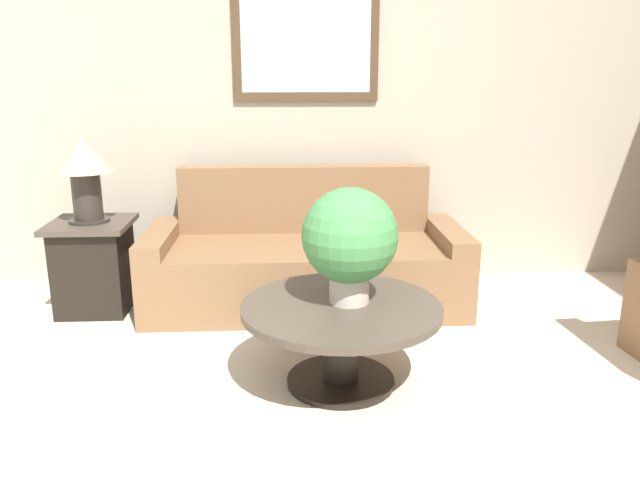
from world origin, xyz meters
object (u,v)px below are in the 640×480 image
(coffee_table, at_px, (341,326))
(table_lamp, at_px, (84,168))
(side_table, at_px, (94,265))
(couch_main, at_px, (306,262))
(potted_plant_on_table, at_px, (350,239))

(coffee_table, bearing_deg, table_lamp, 144.31)
(side_table, relative_size, table_lamp, 1.14)
(coffee_table, height_order, table_lamp, table_lamp)
(couch_main, relative_size, coffee_table, 2.11)
(table_lamp, bearing_deg, side_table, 0.00)
(side_table, relative_size, potted_plant_on_table, 1.04)
(potted_plant_on_table, bearing_deg, couch_main, 99.25)
(potted_plant_on_table, bearing_deg, side_table, 145.91)
(table_lamp, xyz_separation_m, potted_plant_on_table, (1.60, -1.08, -0.20))
(side_table, distance_m, potted_plant_on_table, 1.99)
(side_table, bearing_deg, coffee_table, -35.69)
(side_table, bearing_deg, couch_main, 2.35)
(side_table, xyz_separation_m, table_lamp, (0.00, 0.00, 0.65))
(couch_main, distance_m, potted_plant_on_table, 1.25)
(couch_main, height_order, coffee_table, couch_main)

